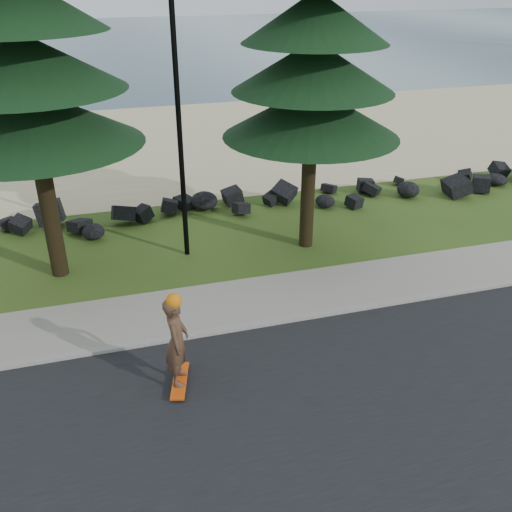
{
  "coord_description": "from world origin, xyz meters",
  "views": [
    {
      "loc": [
        -2.15,
        -11.43,
        7.58
      ],
      "look_at": [
        1.15,
        0.0,
        1.36
      ],
      "focal_mm": 40.0,
      "sensor_mm": 36.0,
      "label": 1
    }
  ],
  "objects": [
    {
      "name": "ground",
      "position": [
        0.0,
        0.0,
        0.0
      ],
      "size": [
        160.0,
        160.0,
        0.0
      ],
      "primitive_type": "plane",
      "color": "#315119",
      "rests_on": "ground"
    },
    {
      "name": "road",
      "position": [
        0.0,
        -4.5,
        0.01
      ],
      "size": [
        160.0,
        7.0,
        0.02
      ],
      "primitive_type": "cube",
      "color": "black",
      "rests_on": "ground"
    },
    {
      "name": "kerb",
      "position": [
        0.0,
        -0.9,
        0.05
      ],
      "size": [
        160.0,
        0.2,
        0.1
      ],
      "primitive_type": "cube",
      "color": "gray",
      "rests_on": "ground"
    },
    {
      "name": "sidewalk",
      "position": [
        0.0,
        0.2,
        0.04
      ],
      "size": [
        160.0,
        2.0,
        0.08
      ],
      "primitive_type": "cube",
      "color": "#9E9384",
      "rests_on": "ground"
    },
    {
      "name": "beach_sand",
      "position": [
        0.0,
        14.5,
        0.01
      ],
      "size": [
        160.0,
        15.0,
        0.01
      ],
      "primitive_type": "cube",
      "color": "beige",
      "rests_on": "ground"
    },
    {
      "name": "ocean",
      "position": [
        0.0,
        51.0,
        0.0
      ],
      "size": [
        160.0,
        58.0,
        0.01
      ],
      "primitive_type": "cube",
      "color": "#304C5C",
      "rests_on": "ground"
    },
    {
      "name": "seawall_boulders",
      "position": [
        0.0,
        5.6,
        0.0
      ],
      "size": [
        60.0,
        2.4,
        1.1
      ],
      "primitive_type": null,
      "color": "black",
      "rests_on": "ground"
    },
    {
      "name": "lamp_post",
      "position": [
        0.0,
        3.2,
        4.13
      ],
      "size": [
        0.25,
        0.14,
        8.14
      ],
      "color": "black",
      "rests_on": "ground"
    },
    {
      "name": "skateboarder",
      "position": [
        -1.14,
        -2.43,
        1.06
      ],
      "size": [
        0.61,
        1.17,
        2.11
      ],
      "rotation": [
        0.0,
        0.0,
        1.31
      ],
      "color": "#DE490D",
      "rests_on": "ground"
    }
  ]
}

